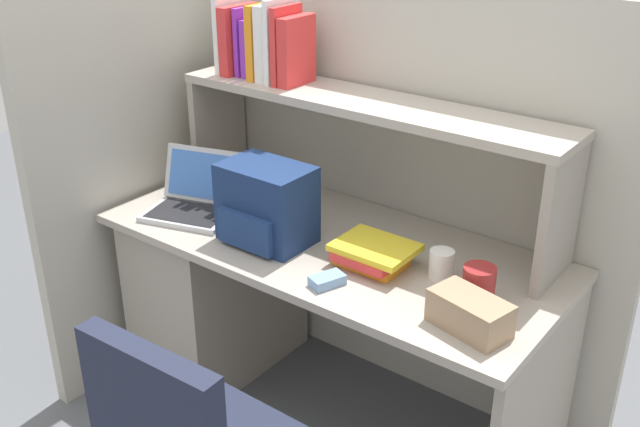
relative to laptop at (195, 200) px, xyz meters
name	(u,v)px	position (x,y,z in m)	size (l,w,h in m)	color
ground_plane	(328,411)	(0.53, 0.11, -0.78)	(8.00, 8.00, 0.00)	#595B60
desk	(248,288)	(0.14, 0.11, -0.38)	(1.60, 0.70, 0.73)	#AAA093
cubicle_partition_rear	(390,193)	(0.53, 0.49, -0.01)	(1.84, 0.05, 1.55)	#B2ADA0
cubicle_partition_left	(149,175)	(-0.32, 0.06, -0.01)	(0.05, 1.06, 1.55)	#B2ADA0
overhead_hutch	(365,127)	(0.53, 0.31, 0.30)	(1.44, 0.28, 0.45)	gray
reference_books_on_shelf	(264,43)	(0.08, 0.31, 0.53)	(0.35, 0.19, 0.29)	white
laptop	(195,200)	(0.00, 0.00, 0.00)	(0.37, 0.34, 0.22)	#B7BABF
backpack	(266,205)	(0.36, -0.01, 0.08)	(0.30, 0.22, 0.27)	navy
computer_mouse	(327,280)	(0.70, -0.13, -0.03)	(0.06, 0.10, 0.03)	#7299C6
paper_cup	(441,264)	(0.95, 0.12, 0.00)	(0.08, 0.08, 0.09)	white
tissue_box	(470,313)	(1.15, -0.08, 0.00)	(0.22, 0.12, 0.10)	#9E7F60
snack_canister	(478,285)	(1.10, 0.06, 0.01)	(0.10, 0.10, 0.12)	maroon
desk_book_stack	(372,254)	(0.74, 0.06, -0.01)	(0.25, 0.20, 0.07)	orange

